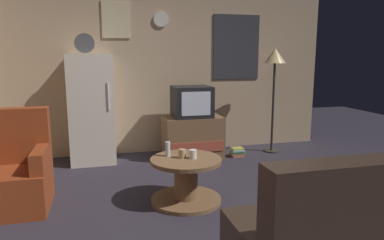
{
  "coord_description": "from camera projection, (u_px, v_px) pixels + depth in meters",
  "views": [
    {
      "loc": [
        -0.94,
        -2.98,
        1.47
      ],
      "look_at": [
        0.06,
        0.9,
        0.75
      ],
      "focal_mm": 33.19,
      "sensor_mm": 36.0,
      "label": 1
    }
  ],
  "objects": [
    {
      "name": "coffee_table",
      "position": [
        186.0,
        180.0,
        3.61
      ],
      "size": [
        0.72,
        0.72,
        0.46
      ],
      "color": "brown",
      "rests_on": "ground_plane"
    },
    {
      "name": "wall_with_art",
      "position": [
        164.0,
        67.0,
        5.44
      ],
      "size": [
        5.2,
        0.12,
        2.62
      ],
      "color": "tan",
      "rests_on": "ground_plane"
    },
    {
      "name": "tv_stand",
      "position": [
        193.0,
        137.0,
        5.21
      ],
      "size": [
        0.84,
        0.53,
        0.61
      ],
      "color": "brown",
      "rests_on": "ground_plane"
    },
    {
      "name": "wine_glass",
      "position": [
        168.0,
        149.0,
        3.64
      ],
      "size": [
        0.05,
        0.05,
        0.15
      ],
      "primitive_type": "cylinder",
      "color": "silver",
      "rests_on": "coffee_table"
    },
    {
      "name": "mug_ceramic_white",
      "position": [
        193.0,
        154.0,
        3.56
      ],
      "size": [
        0.08,
        0.08,
        0.09
      ],
      "primitive_type": "cylinder",
      "color": "silver",
      "rests_on": "coffee_table"
    },
    {
      "name": "couch",
      "position": [
        367.0,
        237.0,
        2.31
      ],
      "size": [
        1.7,
        0.8,
        0.92
      ],
      "color": "#38281E",
      "rests_on": "ground_plane"
    },
    {
      "name": "crt_tv",
      "position": [
        192.0,
        102.0,
        5.11
      ],
      "size": [
        0.54,
        0.51,
        0.44
      ],
      "color": "black",
      "rests_on": "tv_stand"
    },
    {
      "name": "armchair",
      "position": [
        12.0,
        174.0,
        3.46
      ],
      "size": [
        0.68,
        0.68,
        0.96
      ],
      "color": "maroon",
      "rests_on": "ground_plane"
    },
    {
      "name": "standing_lamp",
      "position": [
        275.0,
        64.0,
        5.33
      ],
      "size": [
        0.32,
        0.32,
        1.59
      ],
      "color": "#332D28",
      "rests_on": "ground_plane"
    },
    {
      "name": "mug_ceramic_tan",
      "position": [
        182.0,
        154.0,
        3.57
      ],
      "size": [
        0.08,
        0.08,
        0.09
      ],
      "primitive_type": "cylinder",
      "color": "tan",
      "rests_on": "coffee_table"
    },
    {
      "name": "book_stack",
      "position": [
        237.0,
        152.0,
        5.28
      ],
      "size": [
        0.2,
        0.17,
        0.13
      ],
      "color": "#BE7051",
      "rests_on": "ground_plane"
    },
    {
      "name": "fridge",
      "position": [
        92.0,
        109.0,
        4.93
      ],
      "size": [
        0.6,
        0.62,
        1.77
      ],
      "color": "silver",
      "rests_on": "ground_plane"
    },
    {
      "name": "ground_plane",
      "position": [
        210.0,
        215.0,
        3.33
      ],
      "size": [
        12.0,
        12.0,
        0.0
      ],
      "primitive_type": "plane",
      "color": "#2D2833"
    }
  ]
}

